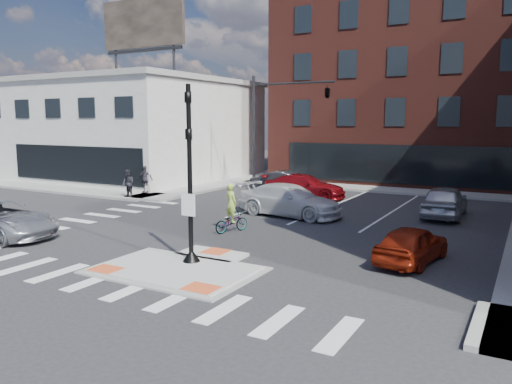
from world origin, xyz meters
The scene contains 17 objects.
ground centered at (0.00, 0.00, 0.00)m, with size 120.00×120.00×0.00m, color #28282B.
refuge_island centered at (0.00, -0.26, 0.05)m, with size 5.40×4.65×0.13m.
sidewalk_nw centered at (-16.76, 15.29, 0.08)m, with size 23.50×20.50×0.15m.
sidewalk_n centered at (3.00, 22.00, 0.07)m, with size 26.00×3.00×0.15m, color gray.
building_nw centered at (-21.98, 19.98, 4.23)m, with size 20.40×16.40×14.40m.
building_n centered at (3.00, 31.99, 7.80)m, with size 24.40×18.40×15.50m.
building_far_left centered at (-4.00, 52.00, 5.00)m, with size 10.00×12.00×10.00m, color slate.
signal_pole centered at (0.00, 0.40, 2.36)m, with size 0.60×0.60×5.98m.
mast_arm_signal centered at (-3.47, 18.00, 6.21)m, with size 6.10×2.24×8.00m.
red_sedan centered at (6.54, 4.35, 0.66)m, with size 1.57×3.90×1.33m, color #99230D.
white_pickup centered at (-0.87, 10.09, 0.82)m, with size 2.29×5.62×1.63m, color silver.
bg_car_dark centered at (-3.80, 16.17, 0.82)m, with size 1.73×4.96×1.63m, color #27282C.
bg_car_silver centered at (6.18, 13.67, 0.82)m, with size 1.94×4.82×1.64m, color silver.
bg_car_red centered at (-2.65, 16.00, 0.76)m, with size 2.12×5.23×1.52m, color maroon.
cyclist centered at (-1.50, 5.37, 0.73)m, with size 1.17×1.82×2.18m.
pedestrian_a centered at (-12.00, 10.00, 1.01)m, with size 0.84×0.65×1.73m, color black.
pedestrian_b centered at (-12.36, 12.00, 1.05)m, with size 1.06×0.44×1.81m, color #37303B.
Camera 1 is at (10.06, -13.00, 4.91)m, focal length 35.00 mm.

